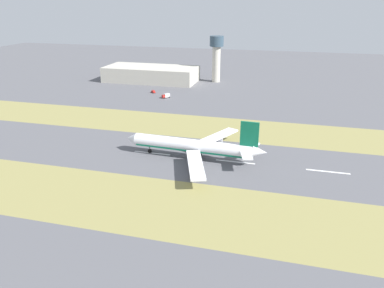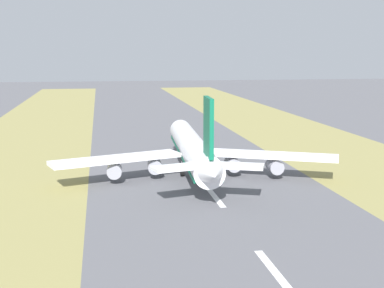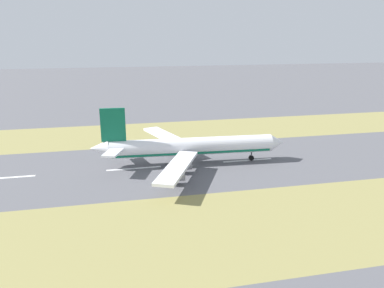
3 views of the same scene
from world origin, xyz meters
TOP-DOWN VIEW (x-y plane):
  - ground_plane at (0.00, 0.00)m, footprint 800.00×800.00m
  - grass_median_east at (45.00, 0.00)m, footprint 40.00×600.00m
  - centreline_dash_near at (0.00, -58.55)m, footprint 1.20×18.00m
  - centreline_dash_mid at (0.00, -18.55)m, footprint 1.20×18.00m
  - centreline_dash_far at (0.00, 21.45)m, footprint 1.20×18.00m
  - airplane_main_jet at (-1.03, -0.46)m, footprint 64.04×67.20m

SIDE VIEW (x-z plane):
  - ground_plane at x=0.00m, z-range 0.00..0.00m
  - grass_median_east at x=45.00m, z-range 0.00..0.01m
  - centreline_dash_near at x=0.00m, z-range 0.00..0.01m
  - centreline_dash_mid at x=0.00m, z-range 0.00..0.01m
  - centreline_dash_far at x=0.00m, z-range 0.00..0.01m
  - airplane_main_jet at x=-1.03m, z-range -4.08..16.12m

